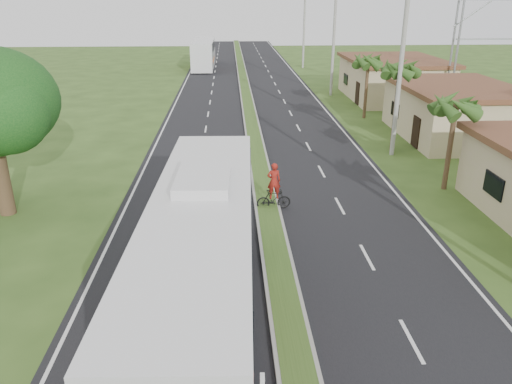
{
  "coord_description": "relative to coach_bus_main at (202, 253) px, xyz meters",
  "views": [
    {
      "loc": [
        -1.68,
        -11.66,
        9.44
      ],
      "look_at": [
        -0.65,
        7.53,
        1.8
      ],
      "focal_mm": 35.0,
      "sensor_mm": 36.0,
      "label": 1
    }
  ],
  "objects": [
    {
      "name": "median_strip",
      "position": [
        2.56,
        18.78,
        -2.32
      ],
      "size": [
        1.2,
        160.0,
        0.18
      ],
      "color": "gray",
      "rests_on": "ground"
    },
    {
      "name": "coach_bus_far",
      "position": [
        -2.5,
        57.56,
        -0.35
      ],
      "size": [
        2.84,
        12.58,
        3.66
      ],
      "rotation": [
        0.0,
        0.0,
        -0.01
      ],
      "color": "silver",
      "rests_on": "ground"
    },
    {
      "name": "shop_far",
      "position": [
        16.56,
        34.78,
        -0.5
      ],
      "size": [
        8.6,
        11.6,
        3.82
      ],
      "color": "tan",
      "rests_on": "ground"
    },
    {
      "name": "lane_edge_left",
      "position": [
        -4.14,
        18.78,
        -2.43
      ],
      "size": [
        0.12,
        160.0,
        0.01
      ],
      "primitive_type": "cube",
      "color": "silver",
      "rests_on": "ground"
    },
    {
      "name": "utility_pole_c",
      "position": [
        11.06,
        36.78,
        3.25
      ],
      "size": [
        1.6,
        0.28,
        11.0
      ],
      "color": "gray",
      "rests_on": "ground"
    },
    {
      "name": "shop_mid",
      "position": [
        16.56,
        20.78,
        -0.57
      ],
      "size": [
        7.6,
        10.6,
        3.67
      ],
      "color": "tan",
      "rests_on": "ground"
    },
    {
      "name": "palm_verge_c",
      "position": [
        11.36,
        17.78,
        2.7
      ],
      "size": [
        2.4,
        2.4,
        5.85
      ],
      "color": "#473321",
      "rests_on": "ground"
    },
    {
      "name": "lane_edge_right",
      "position": [
        9.26,
        18.78,
        -2.43
      ],
      "size": [
        0.12,
        160.0,
        0.01
      ],
      "primitive_type": "cube",
      "color": "silver",
      "rests_on": "ground"
    },
    {
      "name": "utility_pole_b",
      "position": [
        11.03,
        16.78,
        3.83
      ],
      "size": [
        3.2,
        0.28,
        12.0
      ],
      "color": "gray",
      "rests_on": "ground"
    },
    {
      "name": "coach_bus_main",
      "position": [
        0.0,
        0.0,
        0.0
      ],
      "size": [
        3.36,
        13.76,
        4.41
      ],
      "rotation": [
        0.0,
        0.0,
        -0.04
      ],
      "color": "silver",
      "rests_on": "ground"
    },
    {
      "name": "palm_verge_b",
      "position": [
        11.96,
        10.78,
        1.93
      ],
      "size": [
        2.4,
        2.4,
        5.05
      ],
      "color": "#473321",
      "rests_on": "ground"
    },
    {
      "name": "utility_pole_d",
      "position": [
        11.06,
        56.78,
        2.99
      ],
      "size": [
        1.6,
        0.28,
        10.5
      ],
      "color": "gray",
      "rests_on": "ground"
    },
    {
      "name": "ground",
      "position": [
        2.56,
        -1.22,
        -2.43
      ],
      "size": [
        180.0,
        180.0,
        0.0
      ],
      "primitive_type": "plane",
      "color": "#324B1B",
      "rests_on": "ground"
    },
    {
      "name": "palm_verge_d",
      "position": [
        11.86,
        26.78,
        2.12
      ],
      "size": [
        2.4,
        2.4,
        5.25
      ],
      "color": "#473321",
      "rests_on": "ground"
    },
    {
      "name": "motorcyclist",
      "position": [
        2.86,
        8.61,
        -1.58
      ],
      "size": [
        1.64,
        0.58,
        2.28
      ],
      "rotation": [
        0.0,
        0.0,
        0.08
      ],
      "color": "black",
      "rests_on": "ground"
    },
    {
      "name": "road_asphalt",
      "position": [
        2.56,
        18.78,
        -2.42
      ],
      "size": [
        14.0,
        160.0,
        0.02
      ],
      "primitive_type": "cube",
      "color": "black",
      "rests_on": "ground"
    }
  ]
}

